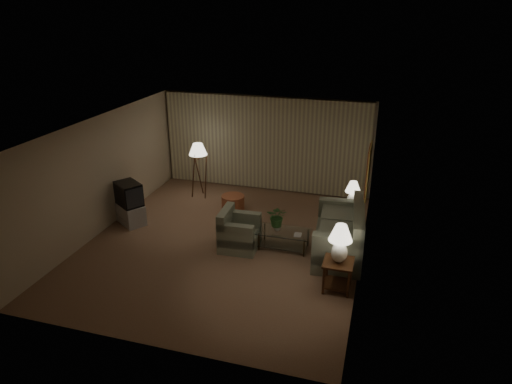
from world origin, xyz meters
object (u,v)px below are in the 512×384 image
Objects in this scene: table_lamp_near at (340,240)px; ottoman at (233,203)px; side_table_far at (351,213)px; vase at (277,227)px; coffee_table at (284,237)px; side_table_near at (338,270)px; armchair at (240,233)px; crt_tv at (129,194)px; tv_cabinet at (131,214)px; sofa at (338,235)px; floor_lamp at (199,169)px; table_lamp_far at (353,192)px.

ottoman is (-3.05, 2.86, -0.85)m from table_lamp_near.
side_table_far is 3.89× the size of vase.
coffee_table is 2.36m from ottoman.
ottoman is (-3.05, 2.86, -0.21)m from side_table_near.
crt_tv is at bearing 79.29° from armchair.
tv_cabinet is at bearing 164.75° from table_lamp_near.
sofa is at bearing 4.32° from vase.
armchair is 3.19m from floor_lamp.
tv_cabinet reaches higher than ottoman.
coffee_table is 3.69m from floor_lamp.
side_table_near is at bearing -18.43° from table_lamp_near.
crt_tv is (-2.94, 0.42, 0.43)m from armchair.
side_table_far is at bearing 168.67° from sofa.
table_lamp_near is 1.98m from coffee_table.
sofa is 3.28m from ottoman.
table_lamp_near is 4.26m from ottoman.
tv_cabinet is at bearing 79.29° from armchair.
coffee_table is (-1.32, -1.35, -0.69)m from table_lamp_far.
armchair is 1.54× the size of ottoman.
table_lamp_near is (0.00, -2.60, 0.64)m from side_table_far.
crt_tv is at bearing 164.75° from table_lamp_near.
sofa is at bearing -27.32° from floor_lamp.
vase is at bearing -90.16° from sofa.
armchair is at bearing -51.19° from floor_lamp.
table_lamp_far reaches higher than side_table_far.
side_table_near is 0.97× the size of table_lamp_far.
tv_cabinet is 0.53m from crt_tv.
table_lamp_far reaches higher than coffee_table.
table_lamp_far is 2.05m from vase.
table_lamp_near is 5.45m from tv_cabinet.
tv_cabinet is 2.59m from ottoman.
table_lamp_far is 0.77× the size of crt_tv.
vase reaches higher than ottoman.
floor_lamp reaches higher than sofa.
table_lamp_near is at bearing -43.13° from ottoman.
side_table_near is 1.00× the size of side_table_far.
table_lamp_near reaches higher than coffee_table.
table_lamp_near is 5.40m from crt_tv.
tv_cabinet reaches higher than coffee_table.
crt_tv is at bearing 164.75° from side_table_near.
table_lamp_near reaches higher than sofa.
side_table_near is 0.79× the size of table_lamp_near.
table_lamp_near reaches higher than armchair.
table_lamp_far is at bearing 47.37° from tv_cabinet.
side_table_near is 4.18m from ottoman.
table_lamp_far is 2.01m from coffee_table.
sofa is 1.38× the size of floor_lamp.
coffee_table is (0.93, 0.25, -0.08)m from armchair.
tv_cabinet is (-5.20, -1.18, -0.72)m from table_lamp_far.
sofa is at bearing -83.30° from armchair.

